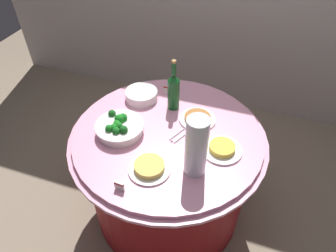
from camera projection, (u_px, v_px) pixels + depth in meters
The scene contains 12 objects.
ground_plane at pixel (168, 205), 2.28m from camera, with size 6.00×6.00×0.00m, color gray.
buffet_table at pixel (168, 172), 2.02m from camera, with size 1.16×1.16×0.74m.
broccoli_bowl at pixel (120, 127), 1.75m from camera, with size 0.28×0.28×0.10m.
plate_stack at pixel (141, 95), 2.00m from camera, with size 0.21×0.21×0.06m.
wine_bottle at pixel (174, 90), 1.87m from camera, with size 0.07×0.07×0.34m.
decorative_fruit_vase at pixel (196, 149), 1.47m from camera, with size 0.11×0.11×0.34m.
serving_tongs at pixel (180, 135), 1.76m from camera, with size 0.11×0.16×0.01m.
food_plate_peanuts at pixel (197, 119), 1.85m from camera, with size 0.22×0.22×0.03m.
food_plate_noodles at pixel (150, 168), 1.56m from camera, with size 0.22×0.22×0.04m.
food_plate_fried_egg at pixel (222, 149), 1.66m from camera, with size 0.22×0.22×0.04m.
label_placard_front at pixel (167, 89), 2.05m from camera, with size 0.05×0.01×0.05m.
label_placard_mid at pixel (119, 186), 1.46m from camera, with size 0.05×0.01×0.05m.
Camera 1 is at (0.42, -1.22, 1.96)m, focal length 32.80 mm.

